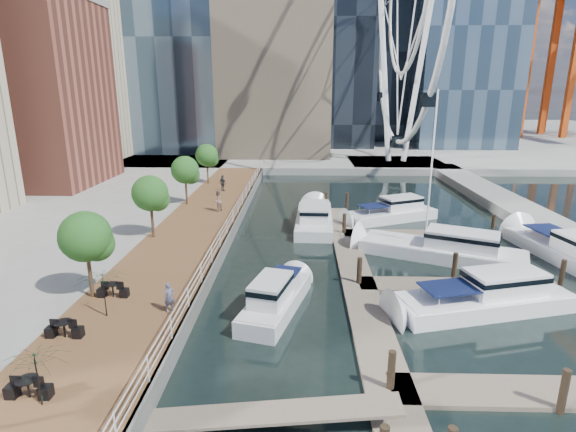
# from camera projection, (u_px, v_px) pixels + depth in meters

# --- Properties ---
(ground) EXTENTS (520.00, 520.00, 0.00)m
(ground) POSITION_uv_depth(u_px,v_px,m) (312.00, 361.00, 19.57)
(ground) COLOR black
(ground) RESTS_ON ground
(boardwalk) EXTENTS (6.00, 60.00, 1.00)m
(boardwalk) POSITION_uv_depth(u_px,v_px,m) (190.00, 239.00, 34.14)
(boardwalk) COLOR brown
(boardwalk) RESTS_ON ground
(seawall) EXTENTS (0.25, 60.00, 1.00)m
(seawall) POSITION_uv_depth(u_px,v_px,m) (229.00, 240.00, 34.06)
(seawall) COLOR #595954
(seawall) RESTS_ON ground
(land_far) EXTENTS (200.00, 114.00, 1.00)m
(land_far) POSITION_uv_depth(u_px,v_px,m) (304.00, 134.00, 117.67)
(land_far) COLOR gray
(land_far) RESTS_ON ground
(breakwater) EXTENTS (4.00, 60.00, 1.00)m
(breakwater) POSITION_uv_depth(u_px,v_px,m) (542.00, 224.00, 38.13)
(breakwater) COLOR gray
(breakwater) RESTS_ON ground
(pier) EXTENTS (14.00, 12.00, 1.00)m
(pier) POSITION_uv_depth(u_px,v_px,m) (396.00, 165.00, 69.12)
(pier) COLOR gray
(pier) RESTS_ON ground
(railing) EXTENTS (0.10, 60.00, 1.05)m
(railing) POSITION_uv_depth(u_px,v_px,m) (227.00, 227.00, 33.78)
(railing) COLOR white
(railing) RESTS_ON boardwalk
(floating_docks) EXTENTS (16.00, 34.00, 2.60)m
(floating_docks) POSITION_uv_depth(u_px,v_px,m) (433.00, 267.00, 28.82)
(floating_docks) COLOR #6D6051
(floating_docks) RESTS_ON ground
(street_trees) EXTENTS (2.60, 42.60, 4.60)m
(street_trees) POSITION_uv_depth(u_px,v_px,m) (150.00, 193.00, 32.23)
(street_trees) COLOR #3F2B1C
(street_trees) RESTS_ON ground
(cafe_tables) EXTENTS (2.50, 13.70, 0.74)m
(cafe_tables) POSITION_uv_depth(u_px,v_px,m) (48.00, 355.00, 17.58)
(cafe_tables) COLOR black
(cafe_tables) RESTS_ON ground
(yacht_foreground) EXTENTS (10.91, 5.40, 2.15)m
(yacht_foreground) POSITION_uv_depth(u_px,v_px,m) (483.00, 310.00, 24.14)
(yacht_foreground) COLOR white
(yacht_foreground) RESTS_ON ground
(pedestrian_near) EXTENTS (0.65, 0.62, 1.49)m
(pedestrian_near) POSITION_uv_depth(u_px,v_px,m) (169.00, 297.00, 21.70)
(pedestrian_near) COLOR #4C4D66
(pedestrian_near) RESTS_ON boardwalk
(pedestrian_mid) EXTENTS (1.10, 1.17, 1.91)m
(pedestrian_mid) POSITION_uv_depth(u_px,v_px,m) (217.00, 201.00, 39.98)
(pedestrian_mid) COLOR #8D6E61
(pedestrian_mid) RESTS_ON boardwalk
(pedestrian_far) EXTENTS (1.07, 0.98, 1.75)m
(pedestrian_far) POSITION_uv_depth(u_px,v_px,m) (223.00, 183.00, 48.14)
(pedestrian_far) COLOR #2D3539
(pedestrian_far) RESTS_ON boardwalk
(moored_yachts) EXTENTS (24.68, 37.44, 11.50)m
(moored_yachts) POSITION_uv_depth(u_px,v_px,m) (439.00, 262.00, 30.91)
(moored_yachts) COLOR white
(moored_yachts) RESTS_ON ground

